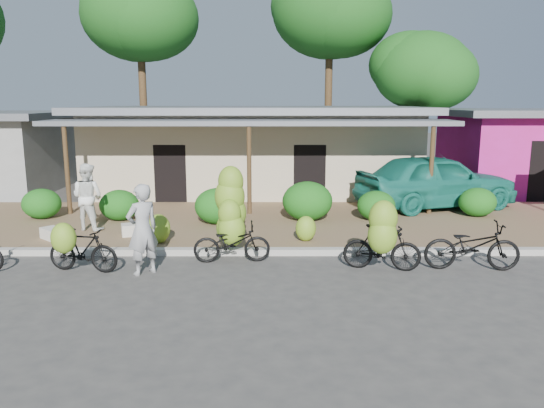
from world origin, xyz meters
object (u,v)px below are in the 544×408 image
at_px(tree_center_right, 326,10).
at_px(bike_left, 80,248).
at_px(tree_far_center, 136,13).
at_px(vendor, 142,229).
at_px(bike_center, 231,222).
at_px(tree_near_right, 417,69).
at_px(bike_far_right, 472,246).
at_px(sack_near, 138,229).
at_px(sack_far, 54,234).
at_px(teal_van, 436,181).
at_px(bystander, 88,197).
at_px(bike_right, 382,240).

relative_size(tree_center_right, bike_left, 6.07).
distance_m(tree_far_center, vendor, 17.27).
bearing_deg(bike_center, tree_near_right, -35.05).
height_order(bike_far_right, sack_near, bike_far_right).
distance_m(bike_far_right, sack_far, 10.05).
relative_size(sack_far, teal_van, 0.14).
relative_size(bike_far_right, bystander, 1.13).
bearing_deg(tree_far_center, sack_near, -77.21).
bearing_deg(tree_near_right, teal_van, -99.42).
relative_size(bike_center, bike_right, 1.24).
height_order(bike_far_right, vendor, vendor).
height_order(tree_far_center, bike_right, tree_far_center).
xyz_separation_m(sack_far, bystander, (0.56, 1.03, 0.77)).
bearing_deg(sack_far, bike_far_right, -12.16).
relative_size(bike_center, teal_van, 0.40).
xyz_separation_m(tree_center_right, sack_far, (-8.17, -13.64, -7.58)).
distance_m(tree_near_right, bike_center, 15.51).
xyz_separation_m(tree_far_center, bike_right, (8.68, -15.47, -6.91)).
distance_m(tree_near_right, vendor, 17.29).
bearing_deg(vendor, bike_center, 171.14).
bearing_deg(sack_near, teal_van, 21.87).
height_order(bike_center, bystander, bike_center).
bearing_deg(bike_far_right, tree_center_right, 10.92).
distance_m(tree_far_center, sack_near, 14.93).
height_order(tree_center_right, bike_left, tree_center_right).
bearing_deg(tree_center_right, vendor, -108.36).
xyz_separation_m(bike_left, sack_far, (-1.51, 2.33, -0.29)).
relative_size(tree_center_right, bike_center, 4.70).
bearing_deg(sack_near, bike_center, -33.96).
distance_m(tree_center_right, bike_left, 18.77).
xyz_separation_m(sack_near, teal_van, (8.86, 3.56, 0.74)).
relative_size(tree_near_right, sack_near, 7.86).
relative_size(bike_right, sack_far, 2.28).
distance_m(tree_near_right, sack_far, 17.49).
xyz_separation_m(tree_center_right, bike_left, (-6.65, -15.97, -7.29)).
height_order(bike_right, sack_far, bike_right).
relative_size(tree_near_right, bike_center, 3.15).
distance_m(tree_near_right, bike_right, 15.23).
height_order(sack_far, teal_van, teal_van).
bearing_deg(tree_center_right, bike_right, -91.13).
height_order(bike_far_right, bystander, bystander).
xyz_separation_m(tree_center_right, bike_right, (-0.32, -15.97, -7.13)).
relative_size(tree_far_center, bike_left, 5.91).
distance_m(bike_center, bike_right, 3.41).
height_order(tree_center_right, bike_far_right, tree_center_right).
xyz_separation_m(tree_near_right, vendor, (-9.31, -14.00, -4.03)).
bearing_deg(teal_van, vendor, 112.24).
bearing_deg(bike_center, sack_far, 69.94).
height_order(tree_far_center, tree_center_right, tree_center_right).
relative_size(tree_center_right, bystander, 5.47).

